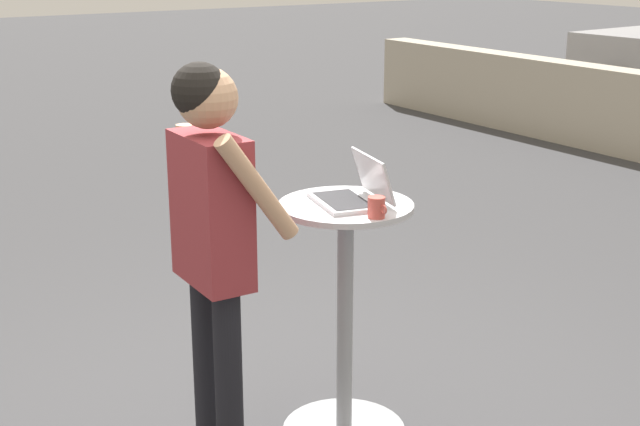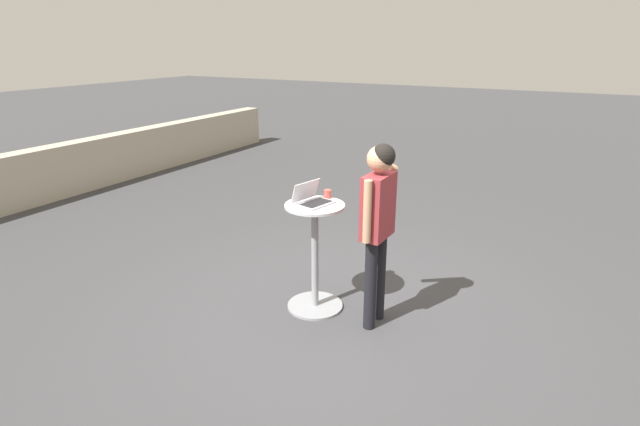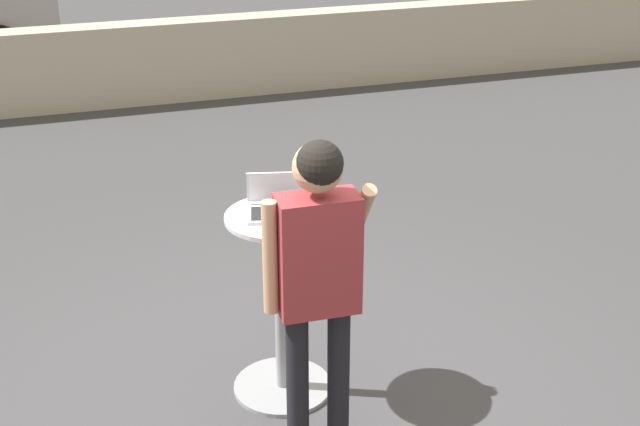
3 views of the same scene
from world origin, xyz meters
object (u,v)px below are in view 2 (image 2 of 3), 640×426
laptop (312,199)px  coffee_mug (328,194)px  standing_person (378,213)px  cafe_table (315,256)px

laptop → coffee_mug: bearing=-11.6°
laptop → coffee_mug: laptop is taller
laptop → standing_person: standing_person is taller
coffee_mug → laptop: bearing=168.4°
cafe_table → laptop: 0.58m
cafe_table → laptop: (0.01, 0.03, 0.58)m
coffee_mug → standing_person: bearing=-109.5°
laptop → coffee_mug: 0.23m
cafe_table → laptop: size_ratio=2.79×
coffee_mug → cafe_table: bearing=176.5°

